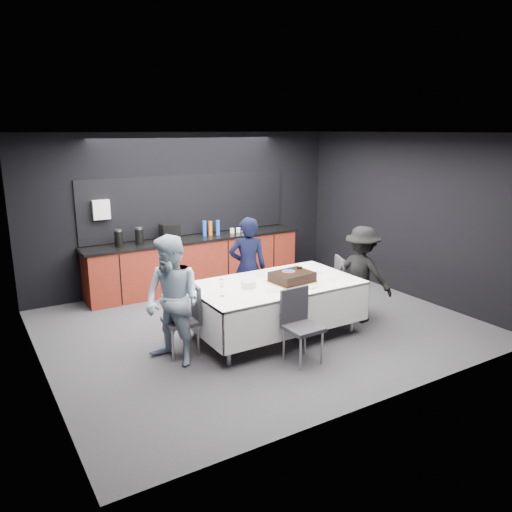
# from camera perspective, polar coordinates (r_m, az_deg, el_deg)

# --- Properties ---
(ground) EXTENTS (6.00, 6.00, 0.00)m
(ground) POSITION_cam_1_polar(r_m,az_deg,el_deg) (7.52, 0.40, -7.93)
(ground) COLOR #3D3D41
(ground) RESTS_ON ground
(room_shell) EXTENTS (6.04, 5.04, 2.82)m
(room_shell) POSITION_cam_1_polar(r_m,az_deg,el_deg) (7.03, 0.43, 6.22)
(room_shell) COLOR white
(room_shell) RESTS_ON ground
(kitchenette) EXTENTS (4.10, 0.64, 2.05)m
(kitchenette) POSITION_cam_1_polar(r_m,az_deg,el_deg) (9.21, -6.94, -0.29)
(kitchenette) COLOR maroon
(kitchenette) RESTS_ON ground
(party_table) EXTENTS (2.32, 1.32, 0.78)m
(party_table) POSITION_cam_1_polar(r_m,az_deg,el_deg) (6.99, 2.14, -4.12)
(party_table) COLOR #99999E
(party_table) RESTS_ON ground
(cake_assembly) EXTENTS (0.63, 0.53, 0.18)m
(cake_assembly) POSITION_cam_1_polar(r_m,az_deg,el_deg) (6.95, 4.14, -2.42)
(cake_assembly) COLOR yellow
(cake_assembly) RESTS_ON party_table
(plate_stack) EXTENTS (0.20, 0.20, 0.10)m
(plate_stack) POSITION_cam_1_polar(r_m,az_deg,el_deg) (6.69, -0.88, -3.25)
(plate_stack) COLOR white
(plate_stack) RESTS_ON party_table
(loose_plate_near) EXTENTS (0.18, 0.18, 0.01)m
(loose_plate_near) POSITION_cam_1_polar(r_m,az_deg,el_deg) (6.59, 1.83, -3.96)
(loose_plate_near) COLOR white
(loose_plate_near) RESTS_ON party_table
(loose_plate_right_a) EXTENTS (0.18, 0.18, 0.01)m
(loose_plate_right_a) POSITION_cam_1_polar(r_m,az_deg,el_deg) (7.44, 7.02, -1.90)
(loose_plate_right_a) COLOR white
(loose_plate_right_a) RESTS_ON party_table
(loose_plate_right_b) EXTENTS (0.18, 0.18, 0.01)m
(loose_plate_right_b) POSITION_cam_1_polar(r_m,az_deg,el_deg) (7.14, 8.92, -2.66)
(loose_plate_right_b) COLOR white
(loose_plate_right_b) RESTS_ON party_table
(loose_plate_far) EXTENTS (0.19, 0.19, 0.01)m
(loose_plate_far) POSITION_cam_1_polar(r_m,az_deg,el_deg) (7.26, 0.71, -2.22)
(loose_plate_far) COLOR white
(loose_plate_far) RESTS_ON party_table
(fork_pile) EXTENTS (0.16, 0.11, 0.02)m
(fork_pile) POSITION_cam_1_polar(r_m,az_deg,el_deg) (6.74, 6.43, -3.55)
(fork_pile) COLOR white
(fork_pile) RESTS_ON party_table
(champagne_flute) EXTENTS (0.06, 0.06, 0.22)m
(champagne_flute) POSITION_cam_1_polar(r_m,az_deg,el_deg) (6.35, -3.95, -3.22)
(champagne_flute) COLOR white
(champagne_flute) RESTS_ON party_table
(chair_left) EXTENTS (0.45, 0.45, 0.92)m
(chair_left) POSITION_cam_1_polar(r_m,az_deg,el_deg) (6.53, -7.95, -6.59)
(chair_left) COLOR #2B2B30
(chair_left) RESTS_ON ground
(chair_right) EXTENTS (0.55, 0.55, 0.92)m
(chair_right) POSITION_cam_1_polar(r_m,az_deg,el_deg) (7.93, 10.25, -2.89)
(chair_right) COLOR #2B2B30
(chair_right) RESTS_ON ground
(chair_near) EXTENTS (0.43, 0.43, 0.92)m
(chair_near) POSITION_cam_1_polar(r_m,az_deg,el_deg) (6.30, 4.97, -7.28)
(chair_near) COLOR #2B2B30
(chair_near) RESTS_ON ground
(person_center) EXTENTS (0.68, 0.57, 1.58)m
(person_center) POSITION_cam_1_polar(r_m,az_deg,el_deg) (7.63, -0.94, -1.36)
(person_center) COLOR black
(person_center) RESTS_ON ground
(person_left) EXTENTS (0.89, 0.97, 1.62)m
(person_left) POSITION_cam_1_polar(r_m,az_deg,el_deg) (6.19, -9.52, -5.10)
(person_left) COLOR #A2B5CB
(person_left) RESTS_ON ground
(person_right) EXTENTS (0.86, 1.08, 1.46)m
(person_right) POSITION_cam_1_polar(r_m,az_deg,el_deg) (7.67, 11.97, -2.06)
(person_right) COLOR black
(person_right) RESTS_ON ground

